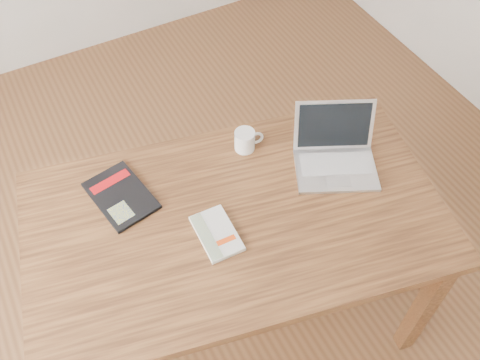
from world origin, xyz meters
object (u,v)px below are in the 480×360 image
white_guidebook (217,233)px  black_guidebook (121,196)px  desk (236,230)px  laptop (335,153)px  coffee_mug (245,140)px

white_guidebook → black_guidebook: (-0.22, 0.30, -0.00)m
black_guidebook → desk: bearing=-49.8°
laptop → black_guidebook: bearing=-170.2°
white_guidebook → laptop: size_ratio=0.53×
white_guidebook → desk: bearing=24.7°
laptop → coffee_mug: 0.33m
laptop → coffee_mug: (-0.26, 0.21, -0.00)m
white_guidebook → laptop: (0.52, 0.08, 0.04)m
coffee_mug → desk: bearing=-112.1°
white_guidebook → laptop: 0.53m
black_guidebook → coffee_mug: (0.49, -0.00, 0.04)m
white_guidebook → coffee_mug: bearing=49.6°
desk → black_guidebook: 0.42m
desk → coffee_mug: bearing=66.9°
desk → laptop: 0.46m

